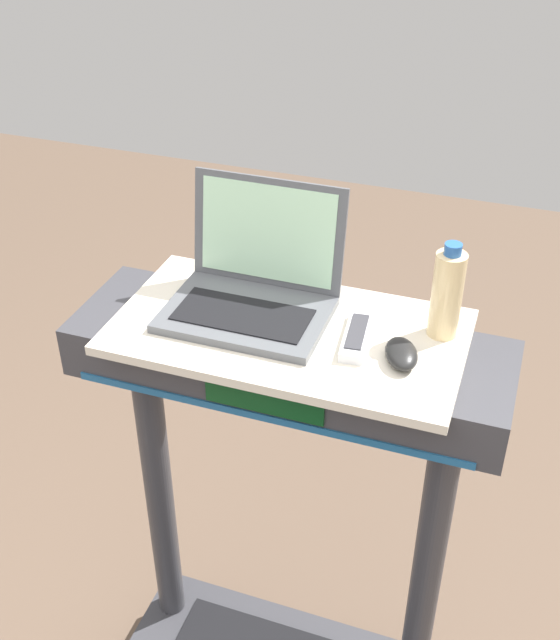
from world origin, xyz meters
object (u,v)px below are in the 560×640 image
Objects in this scene: tv_remote at (357,336)px; laptop at (253,287)px; water_bottle at (447,294)px; computer_mouse at (401,354)px.

laptop is at bearing 169.12° from tv_remote.
laptop is at bearing -174.75° from water_bottle.
computer_mouse is at bearing -15.33° from laptop.
computer_mouse reaches higher than tv_remote.
tv_remote is (-0.10, 0.04, -0.01)m from computer_mouse.
laptop is 0.24m from tv_remote.
water_bottle reaches higher than tv_remote.
water_bottle is at bearing 27.61° from tv_remote.
tv_remote is (0.23, -0.04, -0.04)m from laptop.
laptop reaches higher than computer_mouse.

